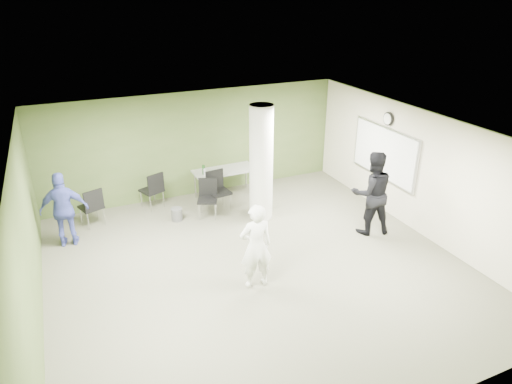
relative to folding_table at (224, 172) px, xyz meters
name	(u,v)px	position (x,y,z in m)	size (l,w,h in m)	color
floor	(257,267)	(-0.58, -3.43, -0.73)	(8.00, 8.00, 0.00)	#545342
ceiling	(257,134)	(-0.58, -3.43, 2.07)	(8.00, 8.00, 0.00)	white
wall_back	(195,144)	(-0.58, 0.57, 0.67)	(8.00, 0.02, 2.80)	#445A2A
wall_left	(26,250)	(-4.58, -3.43, 0.67)	(0.02, 8.00, 2.80)	#445A2A
wall_right_cream	(421,173)	(3.42, -3.43, 0.67)	(0.02, 8.00, 2.80)	beige
column	(261,163)	(0.42, -1.43, 0.67)	(0.56, 0.56, 2.80)	silver
whiteboard	(384,153)	(3.35, -2.23, 0.77)	(0.05, 2.30, 1.30)	silver
wall_clock	(388,119)	(3.35, -2.23, 1.62)	(0.06, 0.32, 0.32)	black
folding_table	(224,172)	(0.00, 0.00, 0.00)	(1.67, 0.76, 1.03)	gray
wastebasket	(177,214)	(-1.53, -0.79, -0.58)	(0.27, 0.27, 0.31)	#4C4C4C
chair_back_left	(92,205)	(-3.38, -0.28, -0.17)	(0.61, 0.61, 0.96)	black
chair_back_right	(153,188)	(-1.87, 0.08, -0.16)	(0.63, 0.63, 0.98)	black
chair_table_left	(208,195)	(-0.74, -0.83, -0.19)	(0.62, 0.62, 0.94)	black
chair_table_right	(217,187)	(-0.40, -0.59, -0.14)	(0.57, 0.57, 1.01)	black
woman_white	(256,246)	(-0.84, -3.98, 0.12)	(0.62, 0.41, 1.70)	white
man_black	(372,193)	(2.37, -3.13, 0.24)	(0.95, 0.74, 1.96)	black
man_blue	(64,210)	(-3.98, -0.93, 0.11)	(0.99, 0.41, 1.69)	#434DA8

